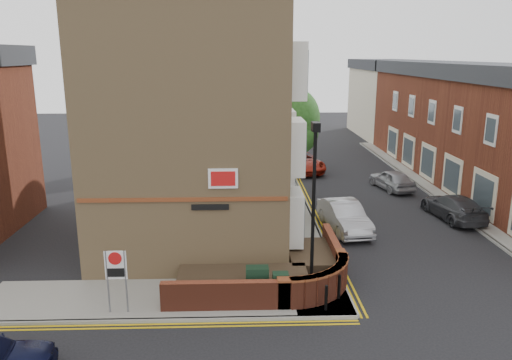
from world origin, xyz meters
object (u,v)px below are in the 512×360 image
object	(u,v)px
utility_cabinet_large	(257,283)
silver_car_near	(344,216)
zone_sign	(116,270)
lamppost	(313,212)

from	to	relation	value
utility_cabinet_large	silver_car_near	distance (m)	8.61
silver_car_near	zone_sign	bearing A→B (deg)	-147.29
lamppost	silver_car_near	xyz separation A→B (m)	(2.71, 7.37, -2.61)
zone_sign	lamppost	bearing A→B (deg)	6.07
lamppost	zone_sign	distance (m)	6.85
silver_car_near	utility_cabinet_large	bearing A→B (deg)	-130.59
zone_sign	silver_car_near	xyz separation A→B (m)	(9.31, 8.07, -0.91)
lamppost	utility_cabinet_large	xyz separation A→B (m)	(-1.90, 0.10, -2.62)
utility_cabinet_large	zone_sign	bearing A→B (deg)	-170.31
lamppost	zone_sign	bearing A→B (deg)	-173.93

